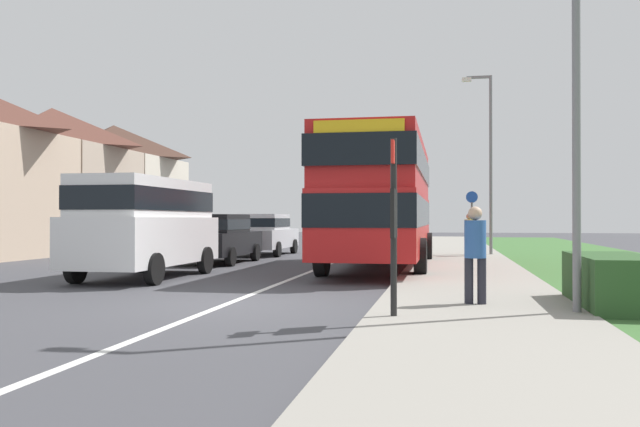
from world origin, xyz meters
TOP-DOWN VIEW (x-y plane):
  - ground_plane at (0.00, 0.00)m, footprint 120.00×120.00m
  - lane_marking_centre at (0.00, 8.00)m, footprint 0.14×60.00m
  - pavement_near_side at (4.20, 6.00)m, footprint 3.20×68.00m
  - roadside_hedge at (6.30, 0.20)m, footprint 1.10×2.67m
  - double_decker_bus at (1.84, 8.50)m, footprint 2.80×10.33m
  - parked_van_white at (-3.59, 4.33)m, footprint 2.11×5.05m
  - parked_car_black at (-3.71, 9.82)m, footprint 1.95×4.32m
  - parked_car_silver at (-3.55, 14.87)m, footprint 1.99×4.47m
  - pedestrian_at_stop at (4.17, -0.08)m, footprint 0.34×0.34m
  - pedestrian_walking_away at (4.54, 13.71)m, footprint 0.34×0.34m
  - bus_stop_sign at (3.00, -1.60)m, footprint 0.09×0.52m
  - cycle_route_sign at (4.67, 14.80)m, footprint 0.44×0.08m
  - street_lamp_near at (5.48, -0.72)m, footprint 1.14×0.20m
  - street_lamp_mid at (5.28, 14.98)m, footprint 1.14×0.20m
  - house_terrace_far_side at (-14.22, 16.58)m, footprint 6.47×17.02m

SIDE VIEW (x-z plane):
  - ground_plane at x=0.00m, z-range 0.00..0.00m
  - lane_marking_centre at x=0.00m, z-range 0.00..0.01m
  - pavement_near_side at x=4.20m, z-range 0.00..0.12m
  - roadside_hedge at x=6.30m, z-range 0.00..0.90m
  - parked_car_black at x=-3.71m, z-range 0.08..1.70m
  - parked_car_silver at x=-3.55m, z-range 0.08..1.74m
  - pedestrian_at_stop at x=4.17m, z-range 0.14..1.81m
  - pedestrian_walking_away at x=4.54m, z-range 0.14..1.81m
  - cycle_route_sign at x=4.67m, z-range 0.17..2.69m
  - parked_van_white at x=-3.59m, z-range 0.22..2.67m
  - bus_stop_sign at x=3.00m, z-range 0.24..2.84m
  - double_decker_bus at x=1.84m, z-range 0.29..3.99m
  - house_terrace_far_side at x=-14.22m, z-range 0.00..6.60m
  - street_lamp_mid at x=5.28m, z-range 0.54..7.49m
  - street_lamp_near at x=5.48m, z-range 0.54..7.57m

